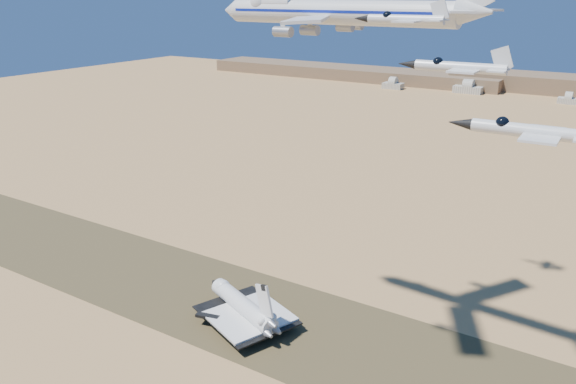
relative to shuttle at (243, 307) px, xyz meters
The scene contains 12 objects.
ground 7.71m from the shuttle, 84.75° to the left, with size 1200.00×1200.00×0.00m, color tan.
runway 7.69m from the shuttle, 84.75° to the left, with size 600.00×50.00×0.06m, color brown.
hangars 488.25m from the shuttle, 97.47° to the left, with size 200.50×29.50×30.00m.
shuttle is the anchor object (origin of this frame).
carrier_747 95.58m from the shuttle, 14.35° to the left, with size 77.58×60.04×19.33m.
crew_a 11.18m from the shuttle, 57.45° to the right, with size 0.58×0.38×1.58m, color #B8310A.
crew_b 10.80m from the shuttle, 63.33° to the right, with size 0.79×0.45×1.62m, color #B8310A.
crew_c 13.75m from the shuttle, 45.25° to the right, with size 1.04×0.53×1.78m, color #B8310A.
chase_jet_a 116.07m from the shuttle, 28.90° to the right, with size 16.70×8.82×4.16m.
chase_jet_b 127.34m from the shuttle, 34.42° to the right, with size 15.07×8.00×3.75m.
chase_jet_c 139.21m from the shuttle, 37.43° to the right, with size 15.19×8.03×3.78m.
chase_jet_e 113.55m from the shuttle, 51.83° to the left, with size 16.09×8.62×4.00m.
Camera 1 is at (96.70, -133.40, 101.63)m, focal length 35.00 mm.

